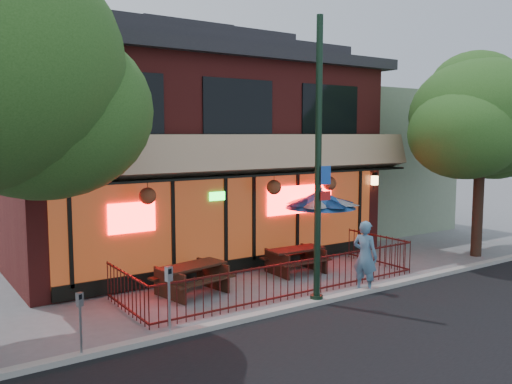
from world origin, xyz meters
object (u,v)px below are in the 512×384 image
Objects in this scene: parking_meter_near at (169,289)px; street_tree_right at (481,111)px; patio_umbrella at (321,199)px; picnic_table_right at (296,257)px; parking_meter_far at (80,314)px; picnic_table_left at (192,275)px; pedestrian at (365,256)px; street_light at (318,177)px.

street_tree_right is at bearing 4.68° from parking_meter_near.
parking_meter_near is at bearing -156.82° from patio_umbrella.
parking_meter_far is (-7.26, -2.70, 0.37)m from picnic_table_right.
picnic_table_right is 1.41× the size of parking_meter_far.
picnic_table_left is at bearing 34.66° from parking_meter_far.
patio_umbrella is 3.11m from pedestrian.
picnic_table_right is 0.94× the size of pedestrian.
picnic_table_right is at bearing 61.73° from street_light.
picnic_table_left is (-2.21, 2.44, -2.63)m from street_light.
pedestrian is (1.72, 0.05, -2.19)m from street_light.
street_tree_right is at bearing -98.33° from pedestrian.
picnic_table_left is 4.62m from pedestrian.
pedestrian is at bearing -31.29° from picnic_table_left.
picnic_table_right is 1.21× the size of parking_meter_near.
pedestrian is at bearing -83.05° from picnic_table_right.
parking_meter_far reaches higher than picnic_table_left.
patio_umbrella is 1.99× the size of parking_meter_far.
patio_umbrella reaches higher than picnic_table_left.
parking_meter_far is at bearing -175.61° from street_tree_right.
street_light is at bearing -132.15° from patio_umbrella.
parking_meter_near is (-6.54, -2.80, -1.16)m from patio_umbrella.
patio_umbrella reaches higher than picnic_table_right.
parking_meter_far is at bearing -179.24° from street_light.
street_light is 6.28m from parking_meter_far.
patio_umbrella reaches higher than parking_meter_far.
patio_umbrella is 8.96m from parking_meter_far.
street_tree_right is 7.54m from pedestrian.
patio_umbrella reaches higher than pedestrian.
street_tree_right reaches higher than picnic_table_right.
pedestrian reaches higher than picnic_table_right.
parking_meter_far is (-7.57, -0.13, -0.09)m from pedestrian.
pedestrian is (3.93, -2.39, 0.44)m from picnic_table_left.
pedestrian is 1.28× the size of parking_meter_near.
pedestrian is (-0.82, -2.75, -1.21)m from patio_umbrella.
picnic_table_left is 4.44m from parking_meter_far.
picnic_table_right is at bearing 20.39° from parking_meter_far.
picnic_table_left is at bearing 41.96° from pedestrian.
street_light is 2.79m from pedestrian.
street_light is at bearing -172.99° from street_tree_right.
picnic_table_left is at bearing -175.63° from patio_umbrella.
parking_meter_near is at bearing 73.75° from pedestrian.
patio_umbrella is at bearing 161.75° from street_tree_right.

